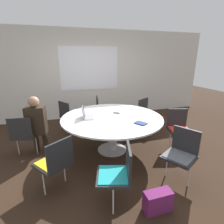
{
  "coord_description": "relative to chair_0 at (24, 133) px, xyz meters",
  "views": [
    {
      "loc": [
        -0.98,
        -3.16,
        1.89
      ],
      "look_at": [
        0.0,
        0.0,
        0.84
      ],
      "focal_mm": 28.0,
      "sensor_mm": 36.0,
      "label": 1
    }
  ],
  "objects": [
    {
      "name": "ground_plane",
      "position": [
        1.69,
        -0.28,
        -0.5
      ],
      "size": [
        16.0,
        16.0,
        0.0
      ],
      "primitive_type": "plane",
      "color": "black"
    },
    {
      "name": "wall_back",
      "position": [
        1.69,
        2.1,
        0.86
      ],
      "size": [
        8.0,
        0.07,
        2.7
      ],
      "color": "silver",
      "rests_on": "ground_plane"
    },
    {
      "name": "conference_table",
      "position": [
        1.69,
        -0.28,
        0.14
      ],
      "size": [
        2.02,
        2.02,
        0.74
      ],
      "color": "#B7B7BC",
      "rests_on": "ground_plane"
    },
    {
      "name": "chair_0",
      "position": [
        0.0,
        0.0,
        0.0
      ],
      "size": [
        0.52,
        0.5,
        0.84
      ],
      "rotation": [
        0.0,
        0.0,
        6.08
      ],
      "color": "#262628",
      "rests_on": "ground_plane"
    },
    {
      "name": "chair_1",
      "position": [
        0.59,
        -1.16,
        0.0
      ],
      "size": [
        0.6,
        0.6,
        0.84
      ],
      "rotation": [
        0.0,
        0.0,
        6.91
      ],
      "color": "#262628",
      "rests_on": "ground_plane"
    },
    {
      "name": "chair_2",
      "position": [
        1.35,
        -1.66,
        0.0
      ],
      "size": [
        0.53,
        0.54,
        0.84
      ],
      "rotation": [
        0.0,
        0.0,
        7.56
      ],
      "color": "#262628",
      "rests_on": "ground_plane"
    },
    {
      "name": "chair_3",
      "position": [
        2.44,
        -1.48,
        0.0
      ],
      "size": [
        0.58,
        0.59,
        0.84
      ],
      "rotation": [
        0.0,
        0.0,
        8.36
      ],
      "color": "#262628",
      "rests_on": "ground_plane"
    },
    {
      "name": "chair_4",
      "position": [
        3.08,
        -0.59,
        0.0
      ],
      "size": [
        0.54,
        0.52,
        0.84
      ],
      "rotation": [
        0.0,
        0.0,
        9.16
      ],
      "color": "#262628",
      "rests_on": "ground_plane"
    },
    {
      "name": "chair_5",
      "position": [
        2.89,
        0.48,
        0.0
      ],
      "size": [
        0.59,
        0.58,
        0.84
      ],
      "rotation": [
        0.0,
        0.0,
        9.94
      ],
      "color": "#262628",
      "rests_on": "ground_plane"
    },
    {
      "name": "chair_6",
      "position": [
        1.83,
        1.13,
        0.0
      ],
      "size": [
        0.48,
        0.5,
        0.84
      ],
      "rotation": [
        0.0,
        0.0,
        10.85
      ],
      "color": "#262628",
      "rests_on": "ground_plane"
    },
    {
      "name": "chair_7",
      "position": [
        0.91,
        0.9,
        0.0
      ],
      "size": [
        0.59,
        0.59,
        0.84
      ],
      "rotation": [
        0.0,
        0.0,
        11.53
      ],
      "color": "#262628",
      "rests_on": "ground_plane"
    },
    {
      "name": "person_0",
      "position": [
        0.25,
        0.03,
        0.2
      ],
      "size": [
        0.4,
        0.31,
        1.19
      ],
      "rotation": [
        0.0,
        0.0,
        6.08
      ],
      "color": "#2D2319",
      "rests_on": "ground_plane"
    },
    {
      "name": "laptop",
      "position": [
        1.2,
        -0.18,
        0.3
      ],
      "size": [
        0.29,
        0.38,
        0.21
      ],
      "rotation": [
        0.0,
        0.0,
        1.37
      ],
      "color": "#99999E",
      "rests_on": "conference_table"
    },
    {
      "name": "spiral_notebook",
      "position": [
        2.07,
        -0.8,
        0.26
      ],
      "size": [
        0.24,
        0.26,
        0.02
      ],
      "color": "navy",
      "rests_on": "conference_table"
    },
    {
      "name": "cell_phone",
      "position": [
        1.86,
        -0.08,
        0.25
      ],
      "size": [
        0.16,
        0.13,
        0.01
      ],
      "color": "black",
      "rests_on": "conference_table"
    },
    {
      "name": "handbag",
      "position": [
        1.8,
        -1.92,
        -0.36
      ],
      "size": [
        0.36,
        0.16,
        0.28
      ],
      "color": "#661E56",
      "rests_on": "ground_plane"
    }
  ]
}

